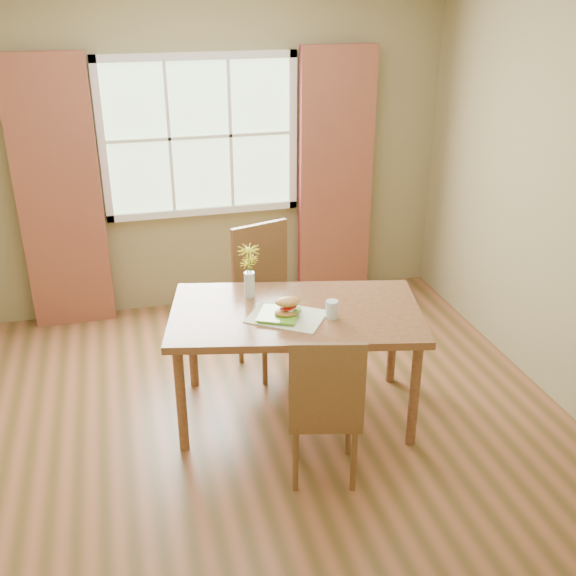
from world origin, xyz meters
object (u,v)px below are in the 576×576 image
(dining_table, at_px, (296,322))
(chair_near, at_px, (325,404))
(flower_vase, at_px, (249,267))
(croissant_sandwich, at_px, (288,307))
(chair_far, at_px, (267,291))
(water_glass, at_px, (332,310))

(dining_table, relative_size, chair_near, 1.77)
(flower_vase, bearing_deg, croissant_sandwich, -65.06)
(croissant_sandwich, height_order, flower_vase, flower_vase)
(chair_near, bearing_deg, chair_far, 104.48)
(dining_table, relative_size, water_glass, 15.11)
(croissant_sandwich, height_order, water_glass, croissant_sandwich)
(chair_near, relative_size, flower_vase, 2.73)
(dining_table, xyz_separation_m, chair_near, (-0.02, -0.70, -0.15))
(dining_table, height_order, chair_near, chair_near)
(water_glass, bearing_deg, dining_table, 141.30)
(chair_far, relative_size, flower_vase, 3.02)
(chair_near, distance_m, chair_far, 1.41)
(croissant_sandwich, bearing_deg, chair_far, 88.77)
(dining_table, distance_m, croissant_sandwich, 0.19)
(croissant_sandwich, distance_m, water_glass, 0.27)
(water_glass, bearing_deg, chair_near, -110.87)
(dining_table, distance_m, flower_vase, 0.47)
(croissant_sandwich, xyz_separation_m, flower_vase, (-0.17, 0.36, 0.14))
(chair_far, distance_m, croissant_sandwich, 0.83)
(dining_table, height_order, croissant_sandwich, croissant_sandwich)
(croissant_sandwich, bearing_deg, flower_vase, 117.11)
(dining_table, relative_size, croissant_sandwich, 10.21)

